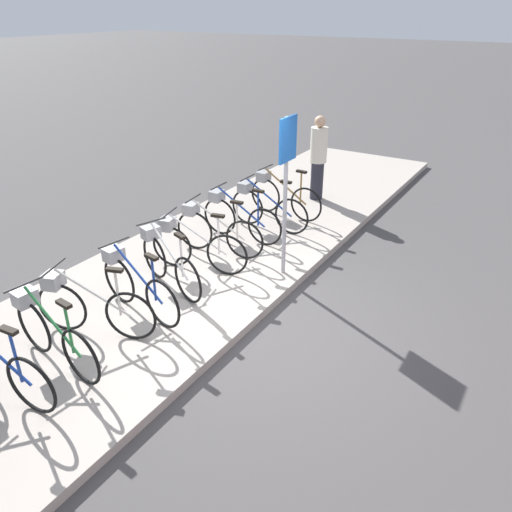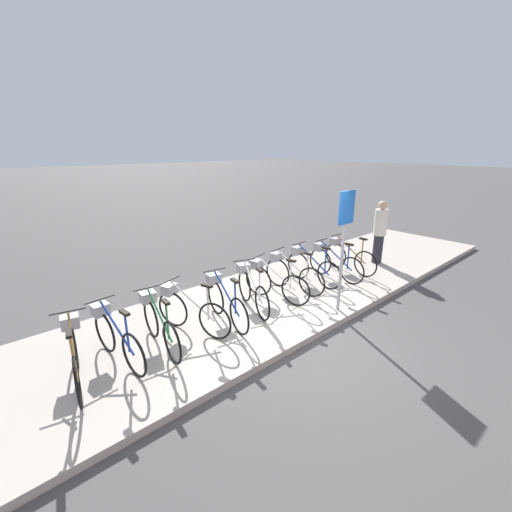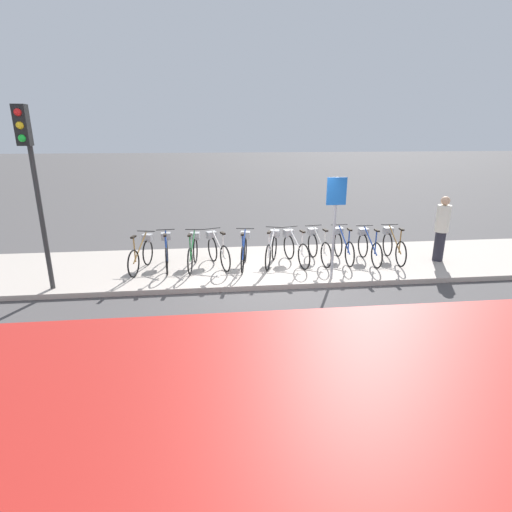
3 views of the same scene
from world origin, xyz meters
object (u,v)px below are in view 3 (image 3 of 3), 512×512
parked_bicycle_4 (244,249)px  traffic_light (30,162)px  parked_bicycle_10 (393,244)px  parked_bicycle_5 (272,248)px  parked_bicycle_6 (295,247)px  parked_bicycle_7 (318,245)px  parked_bicycle_0 (142,253)px  parked_bicycle_2 (193,251)px  parked_bicycle_3 (217,249)px  parked_bicycle_8 (343,245)px  sign_post (335,211)px  parked_bicycle_1 (167,251)px  parked_bicycle_9 (368,246)px  pedestrian (442,227)px

parked_bicycle_4 → traffic_light: traffic_light is taller
parked_bicycle_10 → traffic_light: traffic_light is taller
parked_bicycle_5 → parked_bicycle_6: (0.59, -0.00, 0.00)m
parked_bicycle_7 → parked_bicycle_0: bearing=-177.8°
parked_bicycle_2 → parked_bicycle_10: size_ratio=1.00×
parked_bicycle_3 → parked_bicycle_8: size_ratio=0.95×
traffic_light → parked_bicycle_0: bearing=33.5°
parked_bicycle_5 → sign_post: sign_post is taller
parked_bicycle_7 → sign_post: size_ratio=0.66×
parked_bicycle_0 → traffic_light: size_ratio=0.41×
parked_bicycle_2 → parked_bicycle_1: bearing=174.7°
parked_bicycle_0 → parked_bicycle_5: (3.23, 0.09, 0.00)m
parked_bicycle_5 → parked_bicycle_9: bearing=-2.0°
parked_bicycle_7 → parked_bicycle_4: bearing=-175.2°
parked_bicycle_8 → parked_bicycle_3: bearing=-179.1°
parked_bicycle_2 → parked_bicycle_7: (3.21, 0.13, 0.00)m
parked_bicycle_9 → parked_bicycle_0: bearing=-179.9°
parked_bicycle_2 → parked_bicycle_8: same height
parked_bicycle_1 → parked_bicycle_6: same height
parked_bicycle_5 → parked_bicycle_8: 1.89m
parked_bicycle_2 → parked_bicycle_3: 0.60m
parked_bicycle_7 → parked_bicycle_8: 0.67m
parked_bicycle_4 → parked_bicycle_6: (1.31, 0.08, 0.00)m
parked_bicycle_3 → parked_bicycle_5: same height
parked_bicycle_4 → parked_bicycle_8: same height
parked_bicycle_7 → parked_bicycle_9: 1.31m
parked_bicycle_1 → parked_bicycle_7: same height
parked_bicycle_3 → parked_bicycle_5: bearing=-1.1°
parked_bicycle_1 → pedestrian: 7.07m
parked_bicycle_0 → parked_bicycle_6: same height
parked_bicycle_7 → parked_bicycle_9: (1.30, -0.16, 0.00)m
parked_bicycle_6 → parked_bicycle_3: bearing=179.1°
parked_bicycle_5 → parked_bicycle_1: bearing=179.8°
parked_bicycle_3 → parked_bicycle_4: size_ratio=0.96×
parked_bicycle_4 → parked_bicycle_2: bearing=178.5°
parked_bicycle_0 → traffic_light: traffic_light is taller
traffic_light → sign_post: (6.22, 0.05, -1.11)m
parked_bicycle_1 → parked_bicycle_5: size_ratio=1.05×
parked_bicycle_1 → parked_bicycle_3: (1.26, 0.02, 0.00)m
parked_bicycle_6 → parked_bicycle_7: bearing=7.1°
parked_bicycle_7 → parked_bicycle_10: 1.99m
parked_bicycle_4 → parked_bicycle_5: 0.72m
parked_bicycle_9 → pedestrian: pedestrian is taller
parked_bicycle_3 → parked_bicycle_7: size_ratio=0.96×
parked_bicycle_5 → parked_bicycle_8: size_ratio=0.95×
parked_bicycle_0 → parked_bicycle_4: bearing=0.2°
parked_bicycle_2 → parked_bicycle_3: (0.60, 0.08, 0.00)m
parked_bicycle_1 → parked_bicycle_3: size_ratio=1.05×
parked_bicycle_0 → sign_post: (4.45, -1.12, 1.15)m
pedestrian → sign_post: size_ratio=0.73×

